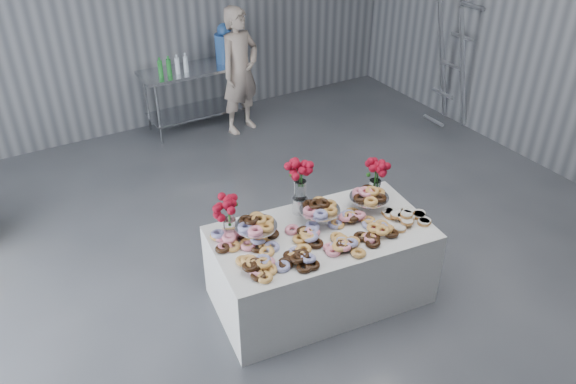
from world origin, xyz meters
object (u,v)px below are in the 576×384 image
Objects in this scene: water_jug at (225,45)px; stepladder at (452,66)px; person at (240,71)px; prep_table at (195,87)px; display_table at (321,265)px.

stepladder is at bearing -33.52° from water_jug.
stepladder reaches higher than person.
prep_table is 0.71m from person.
display_table is at bearing -103.24° from water_jug.
display_table is 3.97m from prep_table.
prep_table is at bearing 83.81° from display_table.
stepladder is at bearing 31.06° from display_table.
water_jug is 0.31× the size of stepladder.
stepladder reaches higher than water_jug.
prep_table is 0.83× the size of stepladder.
prep_table is 0.85× the size of person.
stepladder reaches higher than display_table.
prep_table is 2.71× the size of water_jug.
display_table is 3.70m from person.
display_table is at bearing -122.88° from person.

